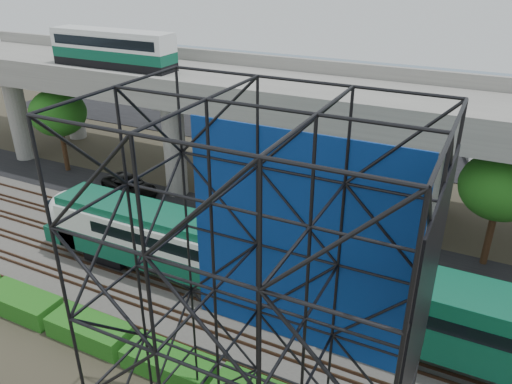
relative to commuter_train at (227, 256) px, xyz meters
The scene contains 13 objects.
ground 3.59m from the commuter_train, 110.70° to the right, with size 140.00×140.00×0.00m, color #474233.
ballast_bed 2.88m from the commuter_train, behind, with size 90.00×12.00×0.20m, color slate.
service_road 8.99m from the commuter_train, 95.08° to the left, with size 90.00×5.00×0.08m, color black.
parking_lot 32.13m from the commuter_train, 91.35° to the left, with size 90.00×18.00×0.08m, color black.
harbor_water 54.08m from the commuter_train, 90.80° to the left, with size 140.00×40.00×0.03m, color slate.
rail_tracks 2.71m from the commuter_train, behind, with size 90.00×9.52×0.16m.
commuter_train is the anchor object (origin of this frame).
overpass 15.13m from the commuter_train, 98.53° to the left, with size 80.00×12.00×12.40m.
scaffold_tower 12.95m from the commuter_train, 55.50° to the right, with size 9.36×6.36×15.00m.
hedge_strip 6.72m from the commuter_train, 87.72° to the right, with size 34.60×1.80×1.20m.
trees 15.41m from the commuter_train, 110.94° to the left, with size 40.94×16.94×7.69m.
suv 16.63m from the commuter_train, 149.00° to the left, with size 2.53×5.49×1.53m, color black.
parked_cars 31.59m from the commuter_train, 89.12° to the left, with size 35.44×9.42×1.30m.
Camera 1 is at (12.82, -18.69, 18.39)m, focal length 35.00 mm.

